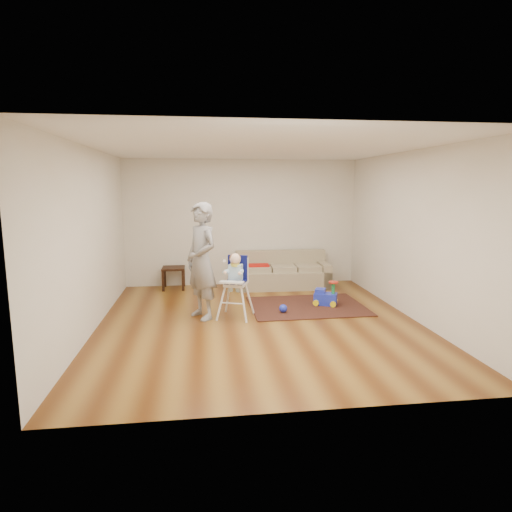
{
  "coord_description": "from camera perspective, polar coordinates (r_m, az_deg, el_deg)",
  "views": [
    {
      "loc": [
        -0.89,
        -6.46,
        2.13
      ],
      "look_at": [
        0.0,
        0.4,
        1.0
      ],
      "focal_mm": 30.0,
      "sensor_mm": 36.0,
      "label": 1
    }
  ],
  "objects": [
    {
      "name": "high_chair",
      "position": [
        6.99,
        -2.77,
        -4.09
      ],
      "size": [
        0.64,
        0.64,
        1.07
      ],
      "rotation": [
        0.0,
        0.0,
        -0.36
      ],
      "color": "white",
      "rests_on": "ground"
    },
    {
      "name": "ride_on_toy",
      "position": [
        7.83,
        9.27,
        -4.85
      ],
      "size": [
        0.48,
        0.42,
        0.44
      ],
      "primitive_type": null,
      "rotation": [
        0.0,
        0.0,
        -0.41
      ],
      "color": "#2131CB",
      "rests_on": "area_rug"
    },
    {
      "name": "area_rug",
      "position": [
        7.76,
        6.8,
        -6.65
      ],
      "size": [
        2.05,
        1.55,
        0.02
      ],
      "primitive_type": "cube",
      "rotation": [
        0.0,
        0.0,
        0.02
      ],
      "color": "black",
      "rests_on": "ground"
    },
    {
      "name": "adult",
      "position": [
        6.92,
        -7.27,
        -0.68
      ],
      "size": [
        0.74,
        0.82,
        1.88
      ],
      "primitive_type": "imported",
      "rotation": [
        0.0,
        0.0,
        -1.02
      ],
      "color": "gray",
      "rests_on": "ground"
    },
    {
      "name": "side_table",
      "position": [
        9.13,
        -10.92,
        -2.9
      ],
      "size": [
        0.46,
        0.46,
        0.46
      ],
      "primitive_type": null,
      "color": "black",
      "rests_on": "ground"
    },
    {
      "name": "sofa",
      "position": [
        9.1,
        3.57,
        -1.85
      ],
      "size": [
        1.98,
        0.86,
        0.75
      ],
      "rotation": [
        0.0,
        0.0,
        -0.03
      ],
      "color": "tan",
      "rests_on": "ground"
    },
    {
      "name": "room_envelope",
      "position": [
        7.05,
        -0.13,
        7.2
      ],
      "size": [
        5.04,
        5.52,
        2.72
      ],
      "color": "beige",
      "rests_on": "ground"
    },
    {
      "name": "ground",
      "position": [
        6.86,
        0.44,
        -8.81
      ],
      "size": [
        5.5,
        5.5,
        0.0
      ],
      "primitive_type": "plane",
      "color": "#532A0C",
      "rests_on": "ground"
    },
    {
      "name": "toy_ball",
      "position": [
        7.31,
        3.65,
        -6.99
      ],
      "size": [
        0.14,
        0.14,
        0.14
      ],
      "primitive_type": "sphere",
      "color": "#2131CB",
      "rests_on": "area_rug"
    }
  ]
}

